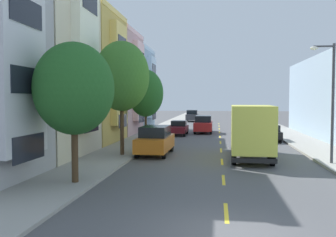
{
  "coord_description": "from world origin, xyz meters",
  "views": [
    {
      "loc": [
        -0.33,
        -10.11,
        3.72
      ],
      "look_at": [
        -5.43,
        28.4,
        1.71
      ],
      "focal_mm": 39.5,
      "sensor_mm": 36.0,
      "label": 1
    }
  ],
  "objects_px": {
    "parked_sedan_champagne": "(251,121)",
    "parked_hatchback_burgundy": "(179,128)",
    "street_tree_second": "(122,76)",
    "parked_wagon_white": "(247,118)",
    "parked_hatchback_teal": "(259,126)",
    "street_tree_nearest": "(74,89)",
    "street_tree_third": "(146,93)",
    "delivery_box_truck": "(251,129)",
    "parked_wagon_black": "(268,132)",
    "parked_suv_orange": "(155,140)",
    "moving_red_sedan": "(203,124)",
    "street_lamp": "(330,94)",
    "parked_suv_charcoal": "(192,116)"
  },
  "relations": [
    {
      "from": "moving_red_sedan",
      "to": "parked_wagon_white",
      "type": "bearing_deg",
      "value": 71.31
    },
    {
      "from": "street_tree_second",
      "to": "parked_hatchback_teal",
      "type": "xyz_separation_m",
      "value": [
        10.8,
        19.18,
        -4.45
      ]
    },
    {
      "from": "street_tree_nearest",
      "to": "delivery_box_truck",
      "type": "relative_size",
      "value": 0.83
    },
    {
      "from": "street_tree_nearest",
      "to": "street_tree_third",
      "type": "bearing_deg",
      "value": 90.0
    },
    {
      "from": "parked_hatchback_teal",
      "to": "street_tree_third",
      "type": "bearing_deg",
      "value": -134.08
    },
    {
      "from": "street_tree_second",
      "to": "parked_suv_charcoal",
      "type": "relative_size",
      "value": 1.52
    },
    {
      "from": "parked_hatchback_burgundy",
      "to": "street_tree_third",
      "type": "bearing_deg",
      "value": -106.91
    },
    {
      "from": "street_tree_second",
      "to": "delivery_box_truck",
      "type": "bearing_deg",
      "value": 1.3
    },
    {
      "from": "parked_suv_charcoal",
      "to": "parked_hatchback_burgundy",
      "type": "bearing_deg",
      "value": -89.5
    },
    {
      "from": "street_lamp",
      "to": "parked_sedan_champagne",
      "type": "bearing_deg",
      "value": 92.82
    },
    {
      "from": "parked_wagon_white",
      "to": "parked_hatchback_teal",
      "type": "relative_size",
      "value": 1.17
    },
    {
      "from": "street_lamp",
      "to": "parked_wagon_white",
      "type": "xyz_separation_m",
      "value": [
        -1.5,
        37.87,
        -3.22
      ]
    },
    {
      "from": "parked_suv_orange",
      "to": "moving_red_sedan",
      "type": "bearing_deg",
      "value": 81.05
    },
    {
      "from": "parked_hatchback_burgundy",
      "to": "moving_red_sedan",
      "type": "bearing_deg",
      "value": 48.82
    },
    {
      "from": "parked_suv_orange",
      "to": "moving_red_sedan",
      "type": "relative_size",
      "value": 1.01
    },
    {
      "from": "parked_wagon_black",
      "to": "parked_suv_charcoal",
      "type": "height_order",
      "value": "parked_suv_charcoal"
    },
    {
      "from": "parked_wagon_white",
      "to": "parked_suv_orange",
      "type": "distance_m",
      "value": 36.22
    },
    {
      "from": "parked_suv_charcoal",
      "to": "parked_hatchback_teal",
      "type": "relative_size",
      "value": 1.2
    },
    {
      "from": "parked_sedan_champagne",
      "to": "parked_suv_orange",
      "type": "bearing_deg",
      "value": -107.69
    },
    {
      "from": "parked_suv_orange",
      "to": "street_lamp",
      "type": "bearing_deg",
      "value": -14.87
    },
    {
      "from": "parked_sedan_champagne",
      "to": "moving_red_sedan",
      "type": "height_order",
      "value": "moving_red_sedan"
    },
    {
      "from": "parked_wagon_white",
      "to": "parked_hatchback_burgundy",
      "type": "height_order",
      "value": "same"
    },
    {
      "from": "parked_sedan_champagne",
      "to": "street_tree_nearest",
      "type": "bearing_deg",
      "value": -106.32
    },
    {
      "from": "street_tree_third",
      "to": "parked_wagon_black",
      "type": "height_order",
      "value": "street_tree_third"
    },
    {
      "from": "parked_suv_charcoal",
      "to": "parked_hatchback_teal",
      "type": "bearing_deg",
      "value": -66.29
    },
    {
      "from": "parked_hatchback_teal",
      "to": "street_lamp",
      "type": "bearing_deg",
      "value": -85.74
    },
    {
      "from": "parked_sedan_champagne",
      "to": "street_tree_second",
      "type": "bearing_deg",
      "value": -110.5
    },
    {
      "from": "street_lamp",
      "to": "parked_suv_orange",
      "type": "distance_m",
      "value": 11.15
    },
    {
      "from": "street_tree_third",
      "to": "parked_wagon_white",
      "type": "height_order",
      "value": "street_tree_third"
    },
    {
      "from": "parked_wagon_black",
      "to": "parked_suv_charcoal",
      "type": "relative_size",
      "value": 0.98
    },
    {
      "from": "moving_red_sedan",
      "to": "parked_sedan_champagne",
      "type": "bearing_deg",
      "value": 60.72
    },
    {
      "from": "street_tree_nearest",
      "to": "street_tree_second",
      "type": "xyz_separation_m",
      "value": [
        0.0,
        8.02,
        1.03
      ]
    },
    {
      "from": "parked_sedan_champagne",
      "to": "parked_hatchback_teal",
      "type": "relative_size",
      "value": 1.13
    },
    {
      "from": "street_lamp",
      "to": "parked_suv_charcoal",
      "type": "height_order",
      "value": "street_lamp"
    },
    {
      "from": "street_tree_second",
      "to": "parked_hatchback_teal",
      "type": "relative_size",
      "value": 1.81
    },
    {
      "from": "street_tree_nearest",
      "to": "delivery_box_truck",
      "type": "distance_m",
      "value": 11.82
    },
    {
      "from": "parked_sedan_champagne",
      "to": "parked_hatchback_burgundy",
      "type": "distance_m",
      "value": 16.44
    },
    {
      "from": "street_tree_nearest",
      "to": "parked_wagon_black",
      "type": "height_order",
      "value": "street_tree_nearest"
    },
    {
      "from": "parked_hatchback_burgundy",
      "to": "parked_suv_orange",
      "type": "height_order",
      "value": "parked_suv_orange"
    },
    {
      "from": "parked_wagon_white",
      "to": "parked_suv_orange",
      "type": "xyz_separation_m",
      "value": [
        -8.87,
        -35.12,
        0.18
      ]
    },
    {
      "from": "delivery_box_truck",
      "to": "parked_wagon_black",
      "type": "distance_m",
      "value": 10.93
    },
    {
      "from": "street_tree_second",
      "to": "parked_wagon_white",
      "type": "height_order",
      "value": "street_tree_second"
    },
    {
      "from": "parked_hatchback_teal",
      "to": "parked_hatchback_burgundy",
      "type": "bearing_deg",
      "value": -154.51
    },
    {
      "from": "parked_suv_charcoal",
      "to": "parked_wagon_white",
      "type": "relative_size",
      "value": 1.02
    },
    {
      "from": "delivery_box_truck",
      "to": "street_tree_nearest",
      "type": "bearing_deg",
      "value": -134.94
    },
    {
      "from": "street_tree_third",
      "to": "parked_suv_charcoal",
      "type": "relative_size",
      "value": 1.27
    },
    {
      "from": "moving_red_sedan",
      "to": "parked_suv_orange",
      "type": "bearing_deg",
      "value": -98.95
    },
    {
      "from": "parked_wagon_black",
      "to": "moving_red_sedan",
      "type": "distance_m",
      "value": 9.3
    },
    {
      "from": "delivery_box_truck",
      "to": "parked_suv_charcoal",
      "type": "bearing_deg",
      "value": 99.08
    },
    {
      "from": "parked_wagon_white",
      "to": "parked_hatchback_burgundy",
      "type": "relative_size",
      "value": 1.18
    }
  ]
}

